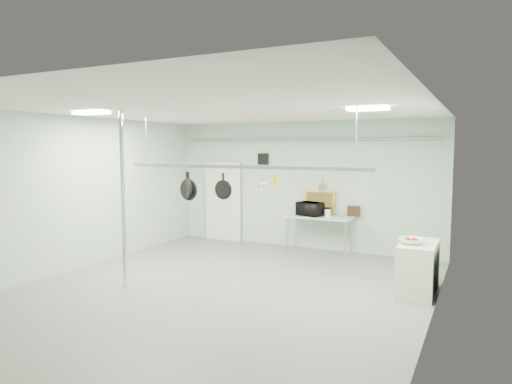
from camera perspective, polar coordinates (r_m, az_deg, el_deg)
The scene contains 25 objects.
floor at distance 8.37m, azimuth -4.32°, elevation -12.13°, with size 8.00×8.00×0.00m, color gray.
ceiling at distance 8.00m, azimuth -4.49°, elevation 10.20°, with size 7.00×8.00×0.02m, color silver.
back_wall at distance 11.61m, azimuth 5.82°, elevation 0.86°, with size 7.00×0.02×3.20m, color #A9CBB7.
right_wall at distance 6.92m, azimuth 21.23°, elevation -2.61°, with size 0.02×8.00×3.20m, color #A9CBB7.
door at distance 12.62m, azimuth -4.09°, elevation -1.26°, with size 1.10×0.10×2.20m, color silver.
wall_vent at distance 12.00m, azimuth 0.89°, elevation 4.15°, with size 0.30×0.04×0.30m, color black.
conduit_pipe at distance 11.49m, azimuth 5.72°, elevation 6.56°, with size 0.07×0.07×6.60m, color gray.
chrome_pole at distance 8.57m, azimuth -16.28°, elevation -0.96°, with size 0.08×0.08×3.20m, color silver.
prep_table at distance 11.13m, azimuth 7.95°, elevation -3.34°, with size 1.60×0.70×0.91m.
side_cabinet at distance 8.54m, azimuth 19.58°, elevation -8.93°, with size 0.60×1.20×0.90m, color silver.
pot_rack at distance 8.14m, azimuth -2.13°, elevation 3.37°, with size 4.80×0.06×1.00m.
light_panel_left at distance 8.76m, azimuth -19.89°, elevation 9.29°, with size 0.65×0.30×0.05m, color white.
light_panel_right at distance 7.65m, azimuth 13.81°, elevation 10.06°, with size 0.65×0.30×0.05m, color white.
microwave at distance 11.09m, azimuth 6.79°, elevation -2.12°, with size 0.59×0.40×0.33m, color black.
coffee_canister at distance 10.97m, azimuth 8.97°, elevation -2.60°, with size 0.15×0.15×0.19m, color white.
painting_large at distance 11.40m, azimuth 7.95°, elevation -1.29°, with size 0.78×0.05×0.58m, color gold.
painting_small at distance 11.18m, azimuth 12.10°, elevation -2.35°, with size 0.30×0.04×0.25m, color black.
fruit_bowl at distance 8.27m, azimuth 18.74°, elevation -5.83°, with size 0.40×0.40×0.10m, color white.
skillet_left at distance 8.75m, azimuth -8.43°, elevation 0.70°, with size 0.42×0.06×0.55m, color black, non-canonical shape.
skillet_mid at distance 8.77m, azimuth -8.63°, elevation 0.82°, with size 0.38×0.06×0.52m, color black, non-canonical shape.
skillet_right at distance 8.33m, azimuth -4.13°, elevation 0.72°, with size 0.36×0.06×0.49m, color black, non-canonical shape.
whisk at distance 7.94m, azimuth 0.88°, elevation 1.09°, with size 0.18×0.18×0.33m, color silver, non-canonical shape.
grater at distance 7.83m, azimuth 2.45°, elevation 1.44°, with size 0.09×0.02×0.21m, color yellow, non-canonical shape.
saucepan at distance 7.53m, azimuth 8.38°, elevation 1.06°, with size 0.14×0.09×0.26m, color silver, non-canonical shape.
fruit_cluster at distance 8.26m, azimuth 18.75°, elevation -5.56°, with size 0.24×0.24×0.09m, color #A10E1A, non-canonical shape.
Camera 1 is at (4.12, -6.82, 2.53)m, focal length 32.00 mm.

